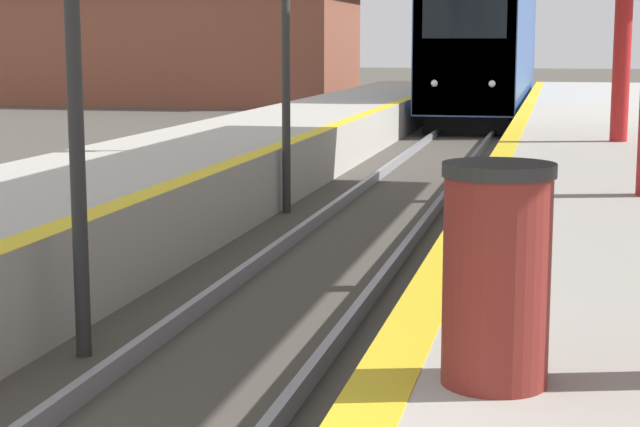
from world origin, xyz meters
TOP-DOWN VIEW (x-y plane):
  - train at (0.00, 33.95)m, footprint 2.63×18.32m
  - signal_mid at (-1.39, 12.38)m, footprint 0.36×0.31m
  - trash_bin at (2.14, 2.36)m, footprint 0.50×0.50m
  - station_building at (-12.36, 38.56)m, footprint 13.74×7.35m

SIDE VIEW (x-z plane):
  - trash_bin at x=2.14m, z-range 0.91..1.91m
  - station_building at x=-12.36m, z-range 0.01..4.53m
  - train at x=0.00m, z-range 0.04..4.58m
  - signal_mid at x=-1.39m, z-range 0.84..4.98m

